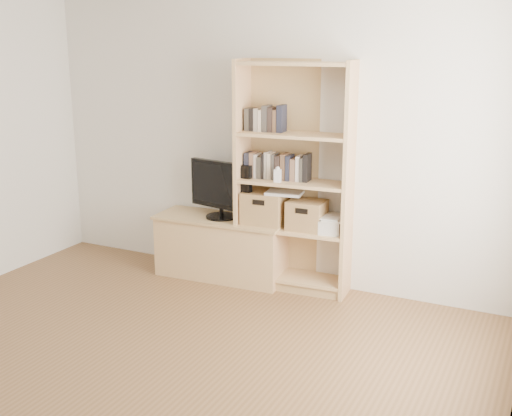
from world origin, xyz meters
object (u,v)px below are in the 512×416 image
Objects in this scene: tv_stand at (222,248)px; baby_monitor at (278,176)px; basket_right at (307,215)px; bookshelf at (294,178)px; basket_left at (265,208)px; television at (221,190)px; laptop at (284,193)px.

baby_monitor is at bearing -10.36° from tv_stand.
basket_right reaches higher than tv_stand.
baby_monitor is (0.59, -0.07, 0.75)m from tv_stand.
bookshelf is 0.34m from basket_right.
baby_monitor is at bearing -33.44° from basket_left.
television is at bearing 0.00° from tv_stand.
basket_right is at bearing -1.59° from laptop.
baby_monitor is 0.37m from basket_left.
basket_right is at bearing 0.12° from tv_stand.
baby_monitor is (0.59, -0.07, 0.20)m from television.
bookshelf reaches higher than basket_left.
basket_right is at bearing -2.60° from bookshelf.
bookshelf is at bearing 14.10° from television.
baby_monitor is at bearing 3.31° from television.
tv_stand is 0.60m from basket_left.
laptop is at bearing -173.48° from basket_right.
tv_stand is at bearing 179.19° from basket_left.
laptop is (0.61, 0.02, 0.03)m from television.
bookshelf is 6.43× the size of basket_right.
laptop is (-0.08, -0.02, -0.13)m from bookshelf.
television reaches higher than basket_left.
basket_left is at bearing 170.72° from laptop.
tv_stand is at bearing 0.00° from television.
bookshelf is at bearing 0.43° from tv_stand.
bookshelf reaches higher than baby_monitor.
laptop is (-0.20, -0.03, 0.18)m from basket_right.
basket_left is at bearing -177.18° from basket_right.
television reaches higher than baby_monitor.
bookshelf is at bearing 1.92° from basket_left.
basket_left is 1.18× the size of laptop.
bookshelf is 0.39m from basket_left.
tv_stand is 1.78× the size of television.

